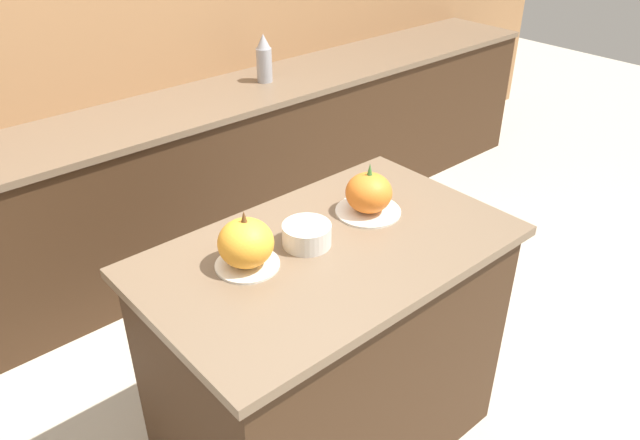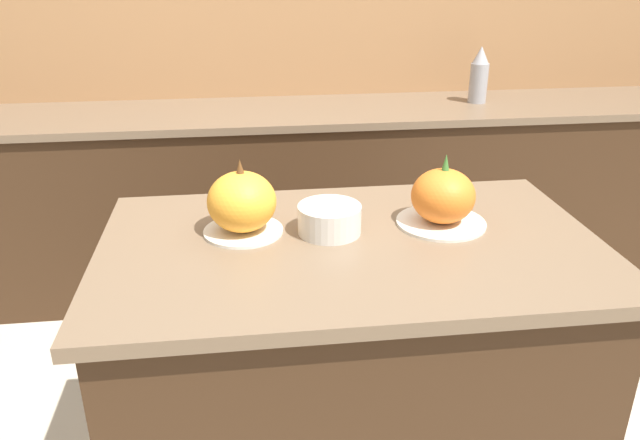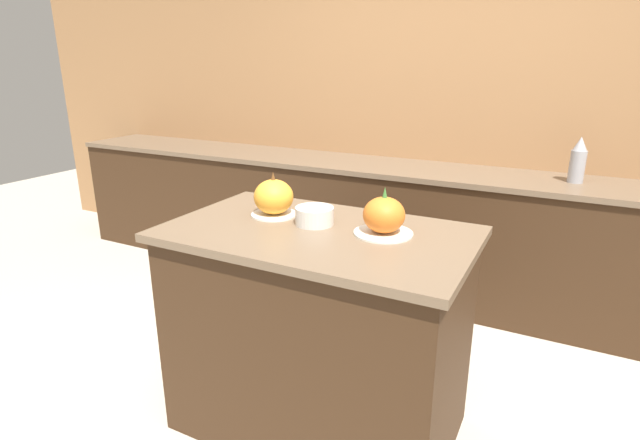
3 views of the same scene
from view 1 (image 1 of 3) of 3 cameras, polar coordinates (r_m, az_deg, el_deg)
name	(u,v)px [view 1 (image 1 of 3)]	position (r m, az deg, el deg)	size (l,w,h in m)	color
ground_plane	(328,440)	(2.72, 0.73, -19.50)	(12.00, 12.00, 0.00)	#BCB29E
wall_back	(80,42)	(3.48, -21.05, 14.93)	(8.00, 0.06, 2.50)	#9E7047
kitchen_island	(329,353)	(2.37, 0.81, -12.09)	(1.26, 0.76, 0.96)	#382314
back_counter	(135,203)	(3.48, -16.56, 1.52)	(6.00, 0.60, 0.92)	#382314
pumpkin_cake_left	(246,244)	(1.95, -6.79, -2.22)	(0.21, 0.21, 0.20)	silver
pumpkin_cake_right	(369,194)	(2.24, 4.48, 2.35)	(0.24, 0.24, 0.20)	silver
bottle_tall	(264,59)	(3.69, -5.14, 14.46)	(0.09, 0.09, 0.27)	#99999E
mixing_bowl	(307,235)	(2.07, -1.22, -1.35)	(0.16, 0.16, 0.08)	beige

